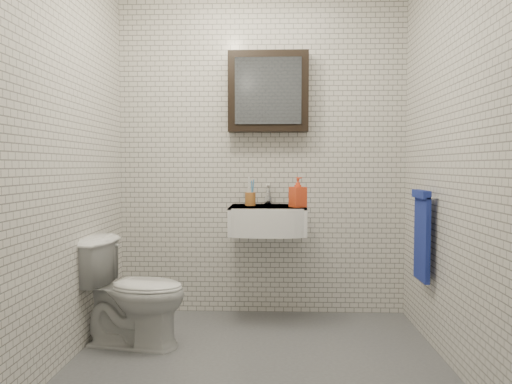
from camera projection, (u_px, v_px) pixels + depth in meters
ground at (257, 361)px, 2.92m from camera, size 2.20×2.00×0.01m
room_shell at (257, 109)px, 2.84m from camera, size 2.22×2.02×2.51m
washbasin at (268, 220)px, 3.61m from camera, size 0.55×0.50×0.20m
faucet at (268, 196)px, 3.80m from camera, size 0.06×0.20×0.15m
mirror_cabinet at (268, 92)px, 3.75m from camera, size 0.60×0.15×0.60m
towel_rail at (422, 232)px, 3.19m from camera, size 0.09×0.30×0.58m
toothbrush_cup at (250, 198)px, 3.69m from camera, size 0.09×0.09×0.22m
soap_bottle at (298, 192)px, 3.55m from camera, size 0.13×0.13×0.22m
toilet at (133, 291)px, 3.17m from camera, size 0.74×0.50×0.69m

